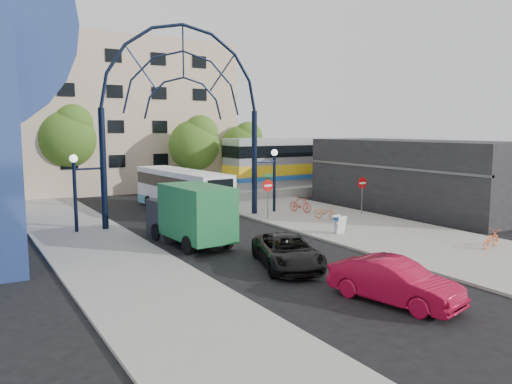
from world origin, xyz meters
TOP-DOWN VIEW (x-y plane):
  - ground at (0.00, 0.00)m, footprint 120.00×120.00m
  - sidewalk_east at (8.00, 4.00)m, footprint 8.00×56.00m
  - plaza_west at (-6.50, 6.00)m, footprint 5.00×50.00m
  - gateway_arch at (0.00, 14.00)m, footprint 13.64×0.44m
  - stop_sign at (4.80, 12.00)m, footprint 0.80×0.07m
  - do_not_enter_sign at (11.00, 10.00)m, footprint 0.76×0.07m
  - street_name_sign at (5.20, 12.60)m, footprint 0.70×0.70m
  - sandwich_board at (5.60, 5.98)m, footprint 0.55×0.61m
  - commercial_block_east at (16.00, 10.00)m, footprint 6.00×16.00m
  - apartment_block at (2.00, 34.97)m, footprint 20.00×12.10m
  - train_platform at (20.00, 22.00)m, footprint 32.00×5.00m
  - train_car at (20.00, 22.00)m, footprint 25.10×3.05m
  - tree_north_a at (6.12, 25.93)m, footprint 4.48×4.48m
  - tree_north_b at (-3.88, 29.93)m, footprint 5.12×5.12m
  - tree_north_c at (12.12, 27.93)m, footprint 4.16×4.16m
  - city_bus at (1.32, 17.77)m, footprint 3.05×10.82m
  - green_truck at (-2.22, 8.40)m, footprint 2.63×6.19m
  - black_suv at (-0.41, 2.32)m, footprint 3.74×5.37m
  - red_sedan at (0.16, -3.14)m, footprint 2.56×4.75m
  - bike_near_a at (7.69, 9.74)m, footprint 1.05×1.80m
  - bike_near_b at (8.00, 12.84)m, footprint 1.04×1.85m
  - bike_far_a at (9.73, -0.30)m, footprint 1.71×0.90m

SIDE VIEW (x-z plane):
  - ground at x=0.00m, z-range 0.00..0.00m
  - sidewalk_east at x=8.00m, z-range 0.00..0.12m
  - plaza_west at x=-6.50m, z-range 0.00..0.12m
  - train_platform at x=20.00m, z-range 0.00..0.80m
  - bike_far_a at x=9.73m, z-range 0.12..0.98m
  - bike_near_a at x=7.69m, z-range 0.12..1.01m
  - bike_near_b at x=8.00m, z-range 0.12..1.19m
  - black_suv at x=-0.41m, z-range 0.00..1.36m
  - sandwich_board at x=5.60m, z-range 0.25..1.24m
  - red_sedan at x=0.16m, z-range 0.00..1.49m
  - green_truck at x=-2.22m, z-range 0.00..3.06m
  - city_bus at x=1.32m, z-range 0.07..3.00m
  - do_not_enter_sign at x=11.00m, z-range 0.74..3.22m
  - stop_sign at x=4.80m, z-range 0.74..3.24m
  - street_name_sign at x=5.20m, z-range 0.73..3.53m
  - commercial_block_east at x=16.00m, z-range 0.00..5.00m
  - train_car at x=20.00m, z-range 0.80..5.00m
  - tree_north_c at x=12.12m, z-range 1.03..7.53m
  - tree_north_a at x=6.12m, z-range 1.11..8.11m
  - tree_north_b at x=-3.88m, z-range 1.27..9.27m
  - apartment_block at x=2.00m, z-range 0.00..14.00m
  - gateway_arch at x=0.00m, z-range 2.51..14.61m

